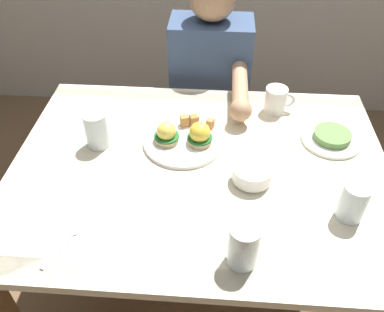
{
  "coord_description": "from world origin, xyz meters",
  "views": [
    {
      "loc": [
        0.04,
        -0.93,
        1.6
      ],
      "look_at": [
        -0.02,
        0.0,
        0.78
      ],
      "focal_mm": 37.52,
      "sensor_mm": 36.0,
      "label": 1
    }
  ],
  "objects": [
    {
      "name": "water_glass_far",
      "position": [
        0.42,
        -0.17,
        0.79
      ],
      "size": [
        0.07,
        0.07,
        0.12
      ],
      "color": "silver",
      "rests_on": "dining_table"
    },
    {
      "name": "water_glass_extra",
      "position": [
        -0.34,
        0.08,
        0.79
      ],
      "size": [
        0.08,
        0.08,
        0.12
      ],
      "color": "silver",
      "rests_on": "dining_table"
    },
    {
      "name": "fork",
      "position": [
        -0.33,
        -0.32,
        0.74
      ],
      "size": [
        0.07,
        0.15,
        0.0
      ],
      "color": "silver",
      "rests_on": "dining_table"
    },
    {
      "name": "side_plate",
      "position": [
        0.44,
        0.16,
        0.75
      ],
      "size": [
        0.2,
        0.2,
        0.04
      ],
      "color": "white",
      "rests_on": "dining_table"
    },
    {
      "name": "dining_table",
      "position": [
        0.0,
        0.0,
        0.63
      ],
      "size": [
        1.2,
        0.9,
        0.74
      ],
      "color": "beige",
      "rests_on": "ground_plane"
    },
    {
      "name": "coffee_mug",
      "position": [
        0.26,
        0.32,
        0.79
      ],
      "size": [
        0.11,
        0.08,
        0.09
      ],
      "color": "white",
      "rests_on": "dining_table"
    },
    {
      "name": "diner_person",
      "position": [
        0.01,
        0.6,
        0.65
      ],
      "size": [
        0.34,
        0.54,
        1.14
      ],
      "color": "#33333D",
      "rests_on": "ground_plane"
    },
    {
      "name": "fruit_bowl",
      "position": [
        0.16,
        -0.05,
        0.77
      ],
      "size": [
        0.12,
        0.12,
        0.05
      ],
      "color": "white",
      "rests_on": "dining_table"
    },
    {
      "name": "water_glass_near",
      "position": [
        0.12,
        -0.34,
        0.8
      ],
      "size": [
        0.08,
        0.08,
        0.13
      ],
      "color": "silver",
      "rests_on": "dining_table"
    },
    {
      "name": "ground_plane",
      "position": [
        0.0,
        0.0,
        0.0
      ],
      "size": [
        6.0,
        6.0,
        0.0
      ],
      "primitive_type": "plane",
      "color": "brown"
    },
    {
      "name": "eggs_benedict_plate",
      "position": [
        -0.06,
        0.11,
        0.77
      ],
      "size": [
        0.27,
        0.27,
        0.09
      ],
      "color": "white",
      "rests_on": "dining_table"
    }
  ]
}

